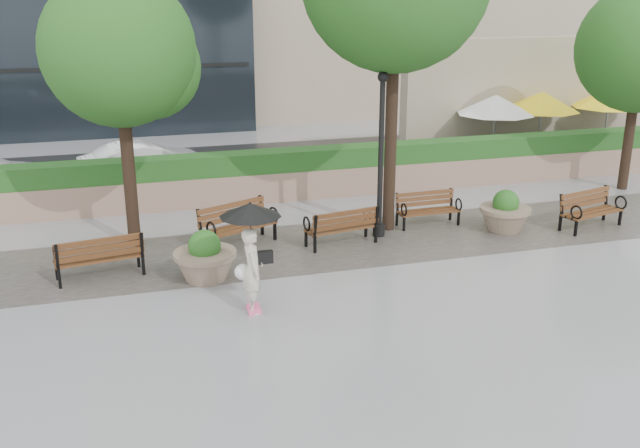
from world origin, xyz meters
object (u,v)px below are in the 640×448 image
object	(u,v)px
bench_1	(238,234)
car_right	(145,162)
bench_0	(100,265)
planter_right	(505,215)
bench_2	(341,234)
bench_4	(591,218)
planter_left	(205,261)
pedestrian	(251,247)
bench_3	(428,216)
lamppost	(381,167)

from	to	relation	value
bench_1	car_right	distance (m)	6.53
bench_0	planter_right	bearing A→B (deg)	172.87
bench_0	bench_1	distance (m)	3.18
bench_1	bench_2	xyz separation A→B (m)	(2.23, -0.63, -0.02)
bench_4	planter_left	distance (m)	9.37
bench_2	car_right	bearing A→B (deg)	-70.67
car_right	pedestrian	xyz separation A→B (m)	(1.32, -9.78, 0.61)
planter_right	bench_4	bearing A→B (deg)	-11.02
pedestrian	bench_3	bearing A→B (deg)	-51.69
planter_left	car_right	world-z (taller)	car_right
car_right	pedestrian	size ratio (longest dim) A/B	1.86
planter_left	bench_4	bearing A→B (deg)	3.97
planter_right	lamppost	world-z (taller)	lamppost
bench_1	bench_4	world-z (taller)	bench_1
planter_left	car_right	xyz separation A→B (m)	(-0.69, 8.13, 0.20)
bench_1	planter_right	bearing A→B (deg)	-31.45
bench_2	bench_0	bearing A→B (deg)	-4.68
planter_right	bench_2	bearing A→B (deg)	178.07
bench_2	bench_4	xyz separation A→B (m)	(6.14, -0.54, 0.01)
planter_left	bench_3	bearing A→B (deg)	18.86
bench_0	pedestrian	distance (m)	3.65
bench_0	planter_left	bearing A→B (deg)	151.23
bench_1	bench_2	distance (m)	2.32
bench_3	planter_left	distance (m)	5.99
planter_left	planter_right	world-z (taller)	planter_left
bench_2	car_right	xyz separation A→B (m)	(-3.90, 6.94, 0.35)
bench_3	lamppost	size ratio (longest dim) A/B	0.41
planter_right	pedestrian	distance (m)	7.21
bench_1	bench_4	distance (m)	8.45
planter_right	pedestrian	size ratio (longest dim) A/B	0.61
bench_2	pedestrian	size ratio (longest dim) A/B	0.86
bench_3	planter_left	xyz separation A→B (m)	(-5.66, -1.93, 0.16)
bench_1	planter_right	xyz separation A→B (m)	(6.27, -0.77, 0.11)
car_right	pedestrian	bearing A→B (deg)	172.97
car_right	bench_3	bearing A→B (deg)	-148.98
bench_2	bench_3	bearing A→B (deg)	-173.21
bench_1	bench_2	world-z (taller)	bench_1
bench_4	pedestrian	world-z (taller)	pedestrian
planter_left	bench_2	bearing A→B (deg)	20.41
bench_2	bench_4	distance (m)	6.16
bench_2	planter_right	world-z (taller)	planter_right
lamppost	pedestrian	world-z (taller)	lamppost
bench_1	bench_3	bearing A→B (deg)	-23.14
bench_1	planter_right	distance (m)	6.32
car_right	planter_left	bearing A→B (deg)	170.18
planter_left	pedestrian	size ratio (longest dim) A/B	0.62
pedestrian	bench_0	bearing A→B (deg)	50.98
bench_0	bench_4	size ratio (longest dim) A/B	1.00
bench_0	pedestrian	bearing A→B (deg)	128.78
bench_3	lamppost	bearing A→B (deg)	-165.72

